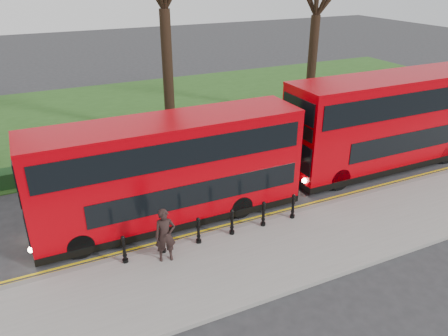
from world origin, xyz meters
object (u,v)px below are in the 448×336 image
bus_lead (170,172)px  bus_rear (394,121)px  pedestrian (165,235)px  bollard_row (215,226)px

bus_lead → bus_rear: bearing=1.6°
bus_rear → pedestrian: (-12.97, -3.00, -1.21)m
bollard_row → pedestrian: size_ratio=3.56×
pedestrian → bollard_row: bearing=23.3°
bus_lead → pedestrian: (-1.12, -2.66, -1.00)m
bollard_row → bus_lead: (-0.93, 2.22, 1.47)m
bollard_row → bus_rear: bearing=13.2°
bus_lead → bollard_row: bearing=-67.1°
bus_rear → pedestrian: 13.37m
bollard_row → bus_lead: bus_lead is taller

